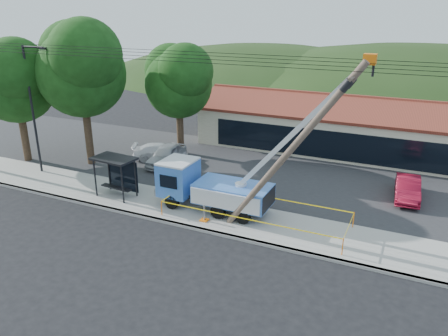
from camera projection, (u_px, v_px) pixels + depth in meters
ground at (172, 247)px, 21.95m from camera, size 120.00×120.00×0.00m
curb at (192, 227)px, 23.72m from camera, size 60.00×0.25×0.15m
sidewalk at (207, 213)px, 25.33m from camera, size 60.00×4.00×0.15m
parking_lot at (257, 170)px, 32.15m from camera, size 60.00×12.00×0.10m
strip_mall at (335, 127)px, 36.73m from camera, size 22.50×8.53×4.67m
streetlight at (33, 101)px, 29.81m from camera, size 2.13×0.22×9.00m
tree_west_near at (81, 64)px, 30.89m from camera, size 7.56×6.72×10.80m
tree_west_far at (15, 77)px, 31.92m from camera, size 6.84×6.08×9.48m
tree_lot at (178, 78)px, 33.63m from camera, size 6.30×5.60×8.94m
hill_west at (264, 78)px, 74.69m from camera, size 78.40×56.00×28.00m
hill_center at (423, 88)px, 64.83m from camera, size 89.60×64.00×32.00m
utility_truck at (212, 185)px, 25.28m from camera, size 11.59×3.62×9.25m
leaning_pole at (296, 144)px, 21.09m from camera, size 6.67×1.89×9.20m
bus_shelter at (116, 167)px, 27.03m from camera, size 2.75×1.82×2.53m
caution_tape at (255, 210)px, 24.05m from camera, size 10.22×3.15×0.91m
car_silver at (167, 166)px, 33.20m from camera, size 2.18×4.55×1.50m
car_red at (406, 200)px, 27.33m from camera, size 1.72×4.15×1.34m
car_white at (161, 160)px, 34.32m from camera, size 4.61×3.41×1.24m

